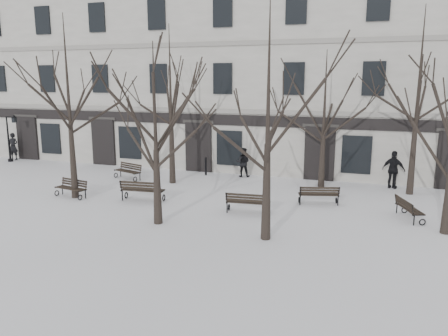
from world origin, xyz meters
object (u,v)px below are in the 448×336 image
at_px(bench_3, 128,171).
at_px(bench_4, 319,194).
at_px(tree_2, 268,95).
at_px(bench_2, 248,202).
at_px(tree_0, 68,85).
at_px(bench_5, 408,208).
at_px(bench_0, 72,187).
at_px(lamp_post, 11,135).
at_px(bench_1, 142,190).
at_px(tree_1, 155,113).

distance_m(bench_3, bench_4, 10.63).
bearing_deg(bench_4, tree_2, 60.01).
bearing_deg(bench_4, bench_2, 24.91).
relative_size(tree_0, bench_5, 4.78).
distance_m(bench_0, bench_4, 11.27).
bearing_deg(bench_2, bench_3, -32.14).
bearing_deg(bench_3, tree_2, -16.17).
distance_m(bench_3, lamp_post, 10.18).
bearing_deg(bench_4, bench_1, -1.03).
bearing_deg(bench_5, tree_0, 75.61).
relative_size(tree_0, lamp_post, 2.63).
bearing_deg(bench_0, tree_0, 3.82).
distance_m(tree_0, bench_0, 4.66).
relative_size(bench_0, bench_2, 0.93).
xyz_separation_m(tree_1, bench_5, (9.00, 3.60, -3.74)).
bearing_deg(bench_0, bench_2, 12.33).
xyz_separation_m(bench_0, bench_4, (11.01, 2.39, 0.02)).
height_order(tree_0, lamp_post, tree_0).
height_order(bench_3, bench_4, bench_4).
height_order(tree_2, bench_0, tree_2).
bearing_deg(bench_1, tree_2, 150.31).
bearing_deg(tree_0, bench_1, 7.38).
relative_size(bench_0, bench_4, 0.95).
height_order(tree_1, bench_4, tree_1).
bearing_deg(lamp_post, tree_1, -28.77).
xyz_separation_m(tree_1, lamp_post, (-14.93, 8.20, -2.38)).
bearing_deg(lamp_post, tree_0, -32.52).
bearing_deg(tree_0, bench_5, 6.05).
bearing_deg(bench_1, bench_0, 0.74).
height_order(bench_5, lamp_post, lamp_post).
height_order(tree_0, bench_2, tree_0).
distance_m(bench_5, lamp_post, 24.41).
bearing_deg(lamp_post, bench_5, -10.86).
xyz_separation_m(bench_0, bench_2, (8.44, 0.17, 0.04)).
bearing_deg(tree_1, bench_2, 38.35).
bearing_deg(bench_0, bench_3, 93.93).
height_order(bench_2, bench_4, bench_2).
relative_size(tree_1, tree_2, 0.86).
relative_size(tree_1, lamp_post, 2.15).
bearing_deg(tree_1, lamp_post, 151.23).
xyz_separation_m(tree_2, bench_2, (-1.36, 2.58, -4.40)).
distance_m(bench_1, bench_3, 4.76).
bearing_deg(bench_4, bench_5, 149.92).
bearing_deg(bench_3, bench_1, -32.67).
bearing_deg(bench_5, bench_2, 81.73).
relative_size(bench_3, lamp_post, 0.57).
bearing_deg(bench_3, tree_0, -75.39).
bearing_deg(bench_4, lamp_post, -26.12).
relative_size(tree_1, bench_2, 3.66).
xyz_separation_m(tree_0, lamp_post, (-9.58, 6.11, -3.31)).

